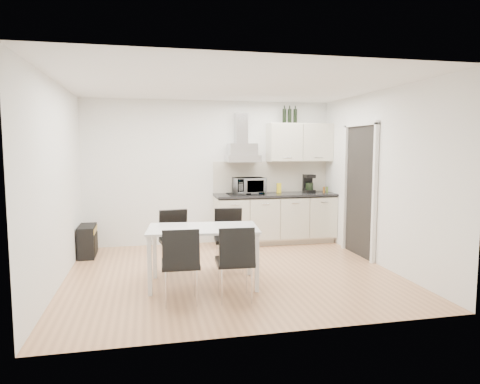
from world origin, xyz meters
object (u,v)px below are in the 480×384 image
at_px(kitchenette, 277,198).
at_px(chair_near_left, 181,265).
at_px(dining_table, 203,234).
at_px(chair_far_right, 230,240).
at_px(guitar_amp, 87,241).
at_px(chair_far_left, 176,242).
at_px(chair_near_right, 235,263).
at_px(floor_speaker, 182,237).

relative_size(kitchenette, chair_near_left, 2.86).
relative_size(dining_table, chair_near_left, 1.66).
relative_size(dining_table, chair_far_right, 1.66).
xyz_separation_m(kitchenette, chair_far_right, (-1.19, -1.59, -0.39)).
bearing_deg(chair_near_left, guitar_amp, 120.57).
bearing_deg(chair_far_right, chair_near_left, 60.30).
bearing_deg(chair_far_right, chair_far_left, 3.21).
bearing_deg(guitar_amp, chair_near_right, -52.55).
bearing_deg(kitchenette, chair_far_left, -140.99).
distance_m(kitchenette, chair_near_left, 3.39).
height_order(dining_table, guitar_amp, dining_table).
bearing_deg(chair_near_right, guitar_amp, 131.64).
bearing_deg(chair_far_left, chair_near_left, 79.87).
distance_m(dining_table, chair_near_left, 0.71).
height_order(chair_far_left, chair_near_left, same).
bearing_deg(chair_near_left, dining_table, 62.14).
bearing_deg(floor_speaker, guitar_amp, -163.80).
bearing_deg(chair_near_left, floor_speaker, 86.95).
relative_size(kitchenette, chair_far_right, 2.86).
height_order(chair_far_left, floor_speaker, chair_far_left).
distance_m(dining_table, floor_speaker, 2.38).
relative_size(chair_far_right, guitar_amp, 1.45).
distance_m(chair_far_right, floor_speaker, 1.86).
height_order(kitchenette, floor_speaker, kitchenette).
bearing_deg(kitchenette, chair_far_right, -126.70).
bearing_deg(chair_near_right, chair_near_left, -179.82).
bearing_deg(chair_far_left, dining_table, 109.13).
bearing_deg(floor_speaker, chair_near_right, -83.83).
relative_size(chair_far_left, chair_far_right, 1.00).
height_order(chair_far_right, floor_speaker, chair_far_right).
xyz_separation_m(chair_near_left, guitar_amp, (-1.32, 2.41, -0.19)).
bearing_deg(floor_speaker, chair_far_left, -98.23).
xyz_separation_m(dining_table, chair_near_right, (0.28, -0.62, -0.23)).
height_order(kitchenette, chair_far_right, kitchenette).
xyz_separation_m(dining_table, floor_speaker, (-0.08, 2.31, -0.53)).
distance_m(chair_near_right, floor_speaker, 2.97).
height_order(chair_far_right, chair_near_left, same).
distance_m(kitchenette, dining_table, 2.71).
bearing_deg(kitchenette, dining_table, -127.30).
bearing_deg(chair_far_right, chair_near_right, 86.79).
bearing_deg(chair_near_right, dining_table, 118.02).
distance_m(dining_table, chair_near_right, 0.72).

